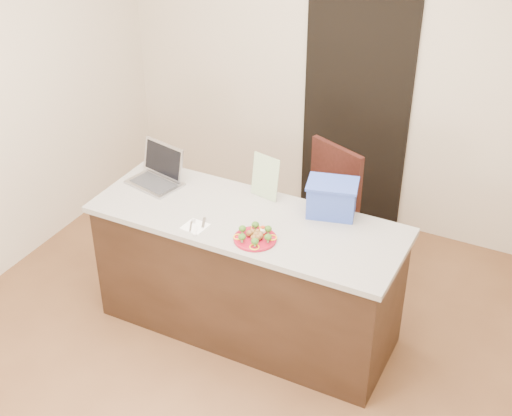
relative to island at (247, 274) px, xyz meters
The scene contains 16 objects.
ground 0.53m from the island, 90.00° to the right, with size 4.00×4.00×0.00m, color brown.
room_shell 1.18m from the island, 90.00° to the right, with size 4.00×4.00×4.00m.
doorway 1.81m from the island, 86.69° to the left, with size 0.90×0.02×2.00m, color black.
island is the anchor object (origin of this frame).
plate 0.54m from the island, 51.12° to the right, with size 0.27×0.27×0.02m.
meatballs 0.56m from the island, 50.19° to the right, with size 0.11×0.11×0.04m.
broccoli 0.57m from the island, 51.12° to the right, with size 0.23×0.21×0.04m.
pepper_rings 0.54m from the island, 51.12° to the right, with size 0.25×0.25×0.01m.
napkin 0.57m from the island, 134.54° to the right, with size 0.14×0.14×0.01m, color white.
fork 0.58m from the island, 137.71° to the right, with size 0.06×0.14×0.00m.
knife 0.58m from the island, 128.61° to the right, with size 0.07×0.21×0.01m.
yogurt_bottle 0.54m from the island, 37.90° to the right, with size 0.03×0.03×0.07m.
laptop 0.94m from the island, 169.17° to the left, with size 0.40×0.36×0.25m.
leaflet 0.67m from the island, 92.40° to the left, with size 0.21×0.00×0.30m, color silver.
blue_box 0.79m from the island, 32.01° to the left, with size 0.37×0.31×0.23m.
chair 0.86m from the island, 72.33° to the left, with size 0.62×0.63×1.07m.
Camera 1 is at (1.79, -3.16, 3.39)m, focal length 50.00 mm.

